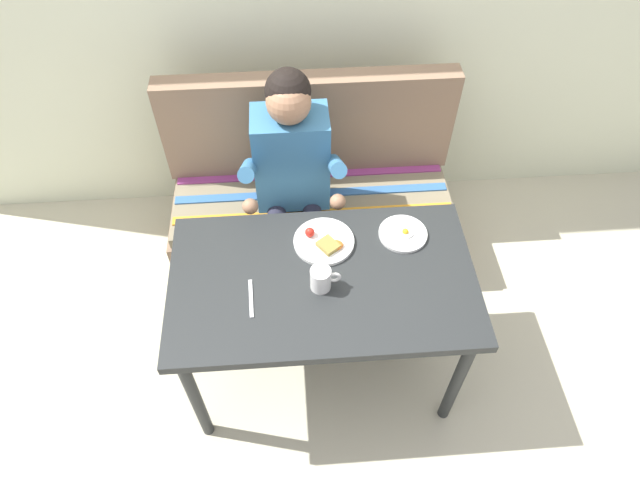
{
  "coord_description": "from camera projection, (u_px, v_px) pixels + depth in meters",
  "views": [
    {
      "loc": [
        -0.1,
        -1.25,
        2.46
      ],
      "look_at": [
        0.0,
        0.15,
        0.72
      ],
      "focal_mm": 30.85,
      "sensor_mm": 36.0,
      "label": 1
    }
  ],
  "objects": [
    {
      "name": "fork",
      "position": [
        251.0,
        298.0,
        2.07
      ],
      "size": [
        0.02,
        0.17,
        0.0
      ],
      "primitive_type": "cube",
      "rotation": [
        0.0,
        0.0,
        0.04
      ],
      "color": "silver",
      "rests_on": "table"
    },
    {
      "name": "plate_eggs",
      "position": [
        403.0,
        233.0,
        2.26
      ],
      "size": [
        0.2,
        0.2,
        0.04
      ],
      "color": "white",
      "rests_on": "table"
    },
    {
      "name": "person",
      "position": [
        292.0,
        172.0,
        2.49
      ],
      "size": [
        0.45,
        0.61,
        1.21
      ],
      "color": "teal",
      "rests_on": "ground"
    },
    {
      "name": "plate_breakfast",
      "position": [
        324.0,
        241.0,
        2.23
      ],
      "size": [
        0.25,
        0.25,
        0.05
      ],
      "color": "white",
      "rests_on": "table"
    },
    {
      "name": "table",
      "position": [
        323.0,
        289.0,
        2.2
      ],
      "size": [
        1.2,
        0.7,
        0.73
      ],
      "color": "#232626",
      "rests_on": "ground"
    },
    {
      "name": "ground_plane",
      "position": [
        322.0,
        364.0,
        2.71
      ],
      "size": [
        8.0,
        8.0,
        0.0
      ],
      "primitive_type": "plane",
      "color": "#BEB79C"
    },
    {
      "name": "coffee_mug",
      "position": [
        321.0,
        278.0,
        2.07
      ],
      "size": [
        0.12,
        0.08,
        0.1
      ],
      "color": "white",
      "rests_on": "table"
    },
    {
      "name": "couch",
      "position": [
        312.0,
        205.0,
        2.93
      ],
      "size": [
        1.44,
        0.56,
        1.0
      ],
      "color": "#81644E",
      "rests_on": "ground"
    }
  ]
}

